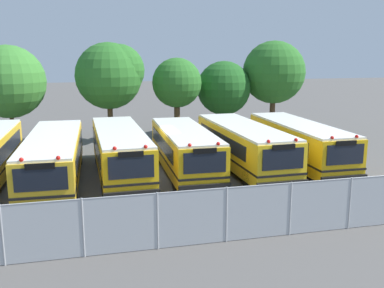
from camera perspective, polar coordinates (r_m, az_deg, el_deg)
The scene contains 13 objects.
ground_plane at distance 24.11m, azimuth -4.99°, elevation -3.98°, with size 160.00×160.00×0.00m, color #514F4C.
school_bus_1 at distance 23.30m, azimuth -17.67°, elevation -1.61°, with size 2.85×10.87×2.57m.
school_bus_2 at distance 23.67m, azimuth -9.41°, elevation -0.87°, with size 2.62×10.14×2.68m.
school_bus_3 at distance 23.96m, azimuth -0.95°, elevation -0.65°, with size 2.69×9.30×2.61m.
school_bus_4 at distance 24.93m, azimuth 6.75°, elevation -0.14°, with size 2.76×10.10×2.68m.
school_bus_5 at distance 26.36m, azimuth 13.81°, elevation 0.23°, with size 2.58×9.84×2.67m.
tree_1 at distance 33.71m, azimuth -22.73°, elevation 7.56°, with size 5.18×5.18×7.14m.
tree_2 at distance 32.56m, azimuth -10.44°, elevation 8.99°, with size 5.04×4.83×7.33m.
tree_3 at distance 33.45m, azimuth -2.01°, elevation 7.94°, with size 3.78×3.78×6.21m.
tree_4 at distance 35.79m, azimuth 4.01°, elevation 7.35°, with size 4.38×4.38×5.93m.
tree_5 at distance 37.24m, azimuth 10.58°, elevation 9.39°, with size 5.17×5.17×7.56m.
chainlink_fence at distance 15.12m, azimuth 0.09°, elevation -9.52°, with size 22.01×0.07×2.02m.
traffic_cone at distance 15.91m, azimuth -8.56°, elevation -11.57°, with size 0.41×0.41×0.54m, color #EA5914.
Camera 1 is at (-3.54, -22.93, 6.56)m, focal length 40.73 mm.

